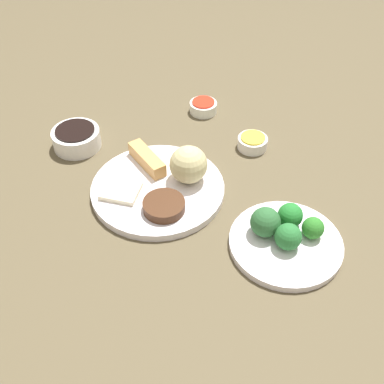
# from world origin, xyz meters

# --- Properties ---
(tabletop) EXTENTS (2.20, 2.20, 0.02)m
(tabletop) POSITION_xyz_m (0.00, 0.00, 0.01)
(tabletop) COLOR brown
(tabletop) RESTS_ON ground
(main_plate) EXTENTS (0.27, 0.27, 0.02)m
(main_plate) POSITION_xyz_m (-0.00, -0.00, 0.03)
(main_plate) COLOR white
(main_plate) RESTS_ON tabletop
(rice_scoop) EXTENTS (0.08, 0.08, 0.08)m
(rice_scoop) POSITION_xyz_m (-0.03, 0.06, 0.07)
(rice_scoop) COLOR tan
(rice_scoop) RESTS_ON main_plate
(spring_roll) EXTENTS (0.10, 0.10, 0.03)m
(spring_roll) POSITION_xyz_m (-0.06, -0.04, 0.05)
(spring_roll) COLOR tan
(spring_roll) RESTS_ON main_plate
(crab_rangoon_wonton) EXTENTS (0.07, 0.08, 0.01)m
(crab_rangoon_wonton) POSITION_xyz_m (0.03, -0.07, 0.04)
(crab_rangoon_wonton) COLOR beige
(crab_rangoon_wonton) RESTS_ON main_plate
(stir_fry_heap) EXTENTS (0.08, 0.08, 0.02)m
(stir_fry_heap) POSITION_xyz_m (0.06, 0.03, 0.05)
(stir_fry_heap) COLOR #432614
(stir_fry_heap) RESTS_ON main_plate
(broccoli_plate) EXTENTS (0.21, 0.21, 0.01)m
(broccoli_plate) POSITION_xyz_m (0.10, 0.26, 0.03)
(broccoli_plate) COLOR white
(broccoli_plate) RESTS_ON tabletop
(broccoli_floret_0) EXTENTS (0.05, 0.05, 0.05)m
(broccoli_floret_0) POSITION_xyz_m (0.12, 0.26, 0.06)
(broccoli_floret_0) COLOR #266C30
(broccoli_floret_0) RESTS_ON broccoli_plate
(broccoli_floret_1) EXTENTS (0.06, 0.06, 0.06)m
(broccoli_floret_1) POSITION_xyz_m (0.09, 0.22, 0.06)
(broccoli_floret_1) COLOR #2A5F31
(broccoli_floret_1) RESTS_ON broccoli_plate
(broccoli_floret_2) EXTENTS (0.04, 0.04, 0.04)m
(broccoli_floret_2) POSITION_xyz_m (0.08, 0.30, 0.05)
(broccoli_floret_2) COLOR #2B7425
(broccoli_floret_2) RESTS_ON broccoli_plate
(broccoli_floret_3) EXTENTS (0.05, 0.05, 0.05)m
(broccoli_floret_3) POSITION_xyz_m (0.06, 0.26, 0.06)
(broccoli_floret_3) COLOR #21742B
(broccoli_floret_3) RESTS_ON broccoli_plate
(soy_sauce_bowl) EXTENTS (0.11, 0.11, 0.04)m
(soy_sauce_bowl) POSITION_xyz_m (-0.12, -0.21, 0.04)
(soy_sauce_bowl) COLOR white
(soy_sauce_bowl) RESTS_ON tabletop
(soy_sauce_bowl_liquid) EXTENTS (0.09, 0.09, 0.00)m
(soy_sauce_bowl_liquid) POSITION_xyz_m (-0.12, -0.21, 0.06)
(soy_sauce_bowl_liquid) COLOR black
(soy_sauce_bowl_liquid) RESTS_ON soy_sauce_bowl
(sauce_ramekin_hot_mustard) EXTENTS (0.07, 0.07, 0.03)m
(sauce_ramekin_hot_mustard) POSITION_xyz_m (-0.18, 0.18, 0.03)
(sauce_ramekin_hot_mustard) COLOR white
(sauce_ramekin_hot_mustard) RESTS_ON tabletop
(sauce_ramekin_hot_mustard_liquid) EXTENTS (0.05, 0.05, 0.00)m
(sauce_ramekin_hot_mustard_liquid) POSITION_xyz_m (-0.18, 0.18, 0.05)
(sauce_ramekin_hot_mustard_liquid) COLOR yellow
(sauce_ramekin_hot_mustard_liquid) RESTS_ON sauce_ramekin_hot_mustard
(sauce_ramekin_sweet_and_sour) EXTENTS (0.07, 0.07, 0.03)m
(sauce_ramekin_sweet_and_sour) POSITION_xyz_m (-0.30, 0.05, 0.03)
(sauce_ramekin_sweet_and_sour) COLOR white
(sauce_ramekin_sweet_and_sour) RESTS_ON tabletop
(sauce_ramekin_sweet_and_sour_liquid) EXTENTS (0.05, 0.05, 0.00)m
(sauce_ramekin_sweet_and_sour_liquid) POSITION_xyz_m (-0.30, 0.05, 0.05)
(sauce_ramekin_sweet_and_sour_liquid) COLOR red
(sauce_ramekin_sweet_and_sour_liquid) RESTS_ON sauce_ramekin_sweet_and_sour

